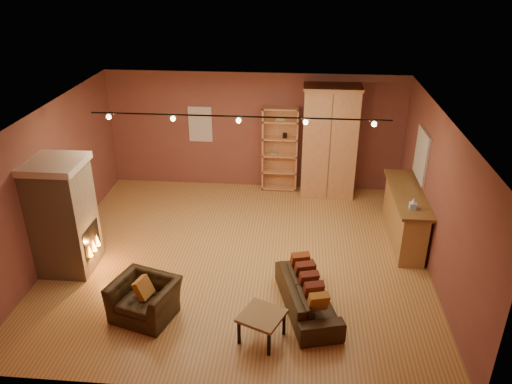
# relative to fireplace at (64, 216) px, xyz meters

# --- Properties ---
(floor) EXTENTS (7.00, 7.00, 0.00)m
(floor) POSITION_rel_fireplace_xyz_m (3.04, 0.60, -1.06)
(floor) COLOR #A27139
(floor) RESTS_ON ground
(ceiling) EXTENTS (7.00, 7.00, 0.00)m
(ceiling) POSITION_rel_fireplace_xyz_m (3.04, 0.60, 1.74)
(ceiling) COLOR #5B301C
(ceiling) RESTS_ON back_wall
(back_wall) EXTENTS (7.00, 0.02, 2.80)m
(back_wall) POSITION_rel_fireplace_xyz_m (3.04, 3.85, 0.34)
(back_wall) COLOR brown
(back_wall) RESTS_ON floor
(left_wall) EXTENTS (0.02, 6.50, 2.80)m
(left_wall) POSITION_rel_fireplace_xyz_m (-0.46, 0.60, 0.34)
(left_wall) COLOR brown
(left_wall) RESTS_ON floor
(right_wall) EXTENTS (0.02, 6.50, 2.80)m
(right_wall) POSITION_rel_fireplace_xyz_m (6.54, 0.60, 0.34)
(right_wall) COLOR brown
(right_wall) RESTS_ON floor
(fireplace) EXTENTS (1.01, 0.98, 2.12)m
(fireplace) POSITION_rel_fireplace_xyz_m (0.00, 0.00, 0.00)
(fireplace) COLOR tan
(fireplace) RESTS_ON floor
(back_window) EXTENTS (0.56, 0.04, 0.86)m
(back_window) POSITION_rel_fireplace_xyz_m (1.74, 3.83, 0.49)
(back_window) COLOR silver
(back_window) RESTS_ON back_wall
(bookcase) EXTENTS (0.84, 0.33, 2.05)m
(bookcase) POSITION_rel_fireplace_xyz_m (3.66, 3.74, -0.02)
(bookcase) COLOR tan
(bookcase) RESTS_ON floor
(armoire) EXTENTS (1.29, 0.73, 2.62)m
(armoire) POSITION_rel_fireplace_xyz_m (4.79, 3.52, 0.26)
(armoire) COLOR tan
(armoire) RESTS_ON floor
(bar_counter) EXTENTS (0.60, 2.21, 1.06)m
(bar_counter) POSITION_rel_fireplace_xyz_m (6.24, 1.53, -0.52)
(bar_counter) COLOR tan
(bar_counter) RESTS_ON floor
(tissue_box) EXTENTS (0.11, 0.11, 0.21)m
(tissue_box) POSITION_rel_fireplace_xyz_m (6.19, 0.82, 0.09)
(tissue_box) COLOR #94C9ED
(tissue_box) RESTS_ON bar_counter
(right_window) EXTENTS (0.05, 0.90, 1.00)m
(right_window) POSITION_rel_fireplace_xyz_m (6.51, 2.00, 0.59)
(right_window) COLOR silver
(right_window) RESTS_ON right_wall
(loveseat) EXTENTS (0.97, 1.86, 0.75)m
(loveseat) POSITION_rel_fireplace_xyz_m (4.32, -0.83, -0.69)
(loveseat) COLOR black
(loveseat) RESTS_ON floor
(armchair) EXTENTS (1.10, 0.88, 0.84)m
(armchair) POSITION_rel_fireplace_xyz_m (1.75, -1.21, -0.64)
(armchair) COLOR black
(armchair) RESTS_ON floor
(coffee_table) EXTENTS (0.79, 0.79, 0.45)m
(coffee_table) POSITION_rel_fireplace_xyz_m (3.64, -1.59, -0.67)
(coffee_table) COLOR brown
(coffee_table) RESTS_ON floor
(track_rail) EXTENTS (5.20, 0.09, 0.13)m
(track_rail) POSITION_rel_fireplace_xyz_m (3.04, 0.80, 1.63)
(track_rail) COLOR black
(track_rail) RESTS_ON ceiling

